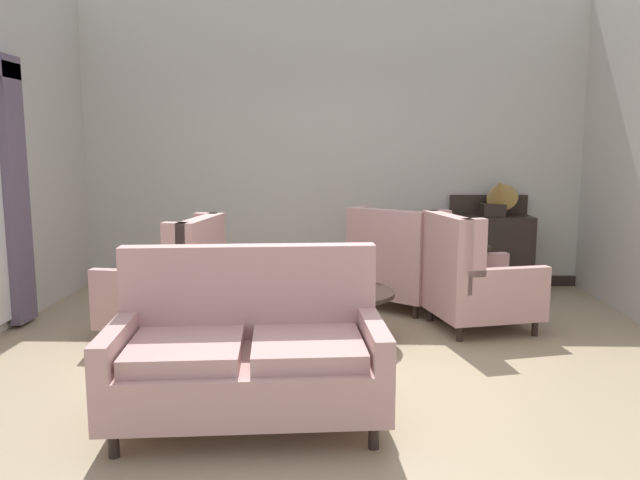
{
  "coord_description": "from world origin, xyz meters",
  "views": [
    {
      "loc": [
        0.08,
        -4.45,
        1.63
      ],
      "look_at": [
        -0.06,
        0.5,
        0.88
      ],
      "focal_mm": 34.57,
      "sensor_mm": 36.0,
      "label": 1
    }
  ],
  "objects_px": {
    "settee": "(248,354)",
    "armchair_far_left": "(171,287)",
    "gramophone": "(499,194)",
    "coffee_table": "(344,300)",
    "armchair_beside_settee": "(472,282)",
    "side_table": "(458,274)",
    "sideboard": "(490,248)",
    "armchair_back_corner": "(400,266)",
    "porcelain_vase": "(350,275)"
  },
  "relations": [
    {
      "from": "coffee_table",
      "to": "armchair_far_left",
      "type": "relative_size",
      "value": 0.82
    },
    {
      "from": "coffee_table",
      "to": "side_table",
      "type": "xyz_separation_m",
      "value": [
        1.09,
        0.74,
        0.08
      ]
    },
    {
      "from": "side_table",
      "to": "sideboard",
      "type": "relative_size",
      "value": 0.66
    },
    {
      "from": "coffee_table",
      "to": "armchair_beside_settee",
      "type": "height_order",
      "value": "armchair_beside_settee"
    },
    {
      "from": "settee",
      "to": "armchair_far_left",
      "type": "bearing_deg",
      "value": 113.18
    },
    {
      "from": "armchair_far_left",
      "to": "armchair_back_corner",
      "type": "bearing_deg",
      "value": 124.75
    },
    {
      "from": "armchair_beside_settee",
      "to": "porcelain_vase",
      "type": "bearing_deg",
      "value": 95.62
    },
    {
      "from": "gramophone",
      "to": "sideboard",
      "type": "bearing_deg",
      "value": 118.51
    },
    {
      "from": "settee",
      "to": "armchair_back_corner",
      "type": "distance_m",
      "value": 2.94
    },
    {
      "from": "porcelain_vase",
      "to": "coffee_table",
      "type": "bearing_deg",
      "value": 179.44
    },
    {
      "from": "coffee_table",
      "to": "armchair_back_corner",
      "type": "xyz_separation_m",
      "value": [
        0.59,
        1.17,
        0.07
      ]
    },
    {
      "from": "porcelain_vase",
      "to": "settee",
      "type": "bearing_deg",
      "value": -112.54
    },
    {
      "from": "settee",
      "to": "armchair_far_left",
      "type": "distance_m",
      "value": 1.88
    },
    {
      "from": "porcelain_vase",
      "to": "gramophone",
      "type": "relative_size",
      "value": 0.59
    },
    {
      "from": "side_table",
      "to": "settee",
      "type": "bearing_deg",
      "value": -126.41
    },
    {
      "from": "armchair_back_corner",
      "to": "coffee_table",
      "type": "bearing_deg",
      "value": 100.4
    },
    {
      "from": "armchair_far_left",
      "to": "gramophone",
      "type": "relative_size",
      "value": 1.86
    },
    {
      "from": "sideboard",
      "to": "armchair_beside_settee",
      "type": "bearing_deg",
      "value": -109.15
    },
    {
      "from": "armchair_far_left",
      "to": "gramophone",
      "type": "xyz_separation_m",
      "value": [
        3.22,
        1.73,
        0.68
      ]
    },
    {
      "from": "armchair_back_corner",
      "to": "sideboard",
      "type": "height_order",
      "value": "sideboard"
    },
    {
      "from": "armchair_back_corner",
      "to": "side_table",
      "type": "relative_size",
      "value": 1.72
    },
    {
      "from": "coffee_table",
      "to": "side_table",
      "type": "distance_m",
      "value": 1.31
    },
    {
      "from": "settee",
      "to": "armchair_beside_settee",
      "type": "distance_m",
      "value": 2.6
    },
    {
      "from": "coffee_table",
      "to": "sideboard",
      "type": "bearing_deg",
      "value": 49.01
    },
    {
      "from": "armchair_back_corner",
      "to": "porcelain_vase",
      "type": "bearing_deg",
      "value": 102.39
    },
    {
      "from": "side_table",
      "to": "porcelain_vase",
      "type": "bearing_deg",
      "value": -144.62
    },
    {
      "from": "settee",
      "to": "gramophone",
      "type": "height_order",
      "value": "gramophone"
    },
    {
      "from": "sideboard",
      "to": "side_table",
      "type": "bearing_deg",
      "value": -116.42
    },
    {
      "from": "armchair_back_corner",
      "to": "sideboard",
      "type": "distance_m",
      "value": 1.34
    },
    {
      "from": "armchair_back_corner",
      "to": "gramophone",
      "type": "relative_size",
      "value": 2.21
    },
    {
      "from": "armchair_back_corner",
      "to": "armchair_far_left",
      "type": "bearing_deg",
      "value": 63.93
    },
    {
      "from": "settee",
      "to": "side_table",
      "type": "distance_m",
      "value": 2.82
    },
    {
      "from": "side_table",
      "to": "sideboard",
      "type": "bearing_deg",
      "value": 63.58
    },
    {
      "from": "settee",
      "to": "armchair_back_corner",
      "type": "height_order",
      "value": "armchair_back_corner"
    },
    {
      "from": "settee",
      "to": "sideboard",
      "type": "bearing_deg",
      "value": 51.18
    },
    {
      "from": "side_table",
      "to": "sideboard",
      "type": "xyz_separation_m",
      "value": [
        0.6,
        1.2,
        0.05
      ]
    },
    {
      "from": "gramophone",
      "to": "settee",
      "type": "bearing_deg",
      "value": -124.47
    },
    {
      "from": "armchair_back_corner",
      "to": "gramophone",
      "type": "xyz_separation_m",
      "value": [
        1.15,
        0.68,
        0.69
      ]
    },
    {
      "from": "armchair_far_left",
      "to": "side_table",
      "type": "xyz_separation_m",
      "value": [
        2.58,
        0.62,
        0.0
      ]
    },
    {
      "from": "armchair_far_left",
      "to": "gramophone",
      "type": "bearing_deg",
      "value": 126.14
    },
    {
      "from": "armchair_back_corner",
      "to": "gramophone",
      "type": "bearing_deg",
      "value": -112.26
    },
    {
      "from": "porcelain_vase",
      "to": "side_table",
      "type": "relative_size",
      "value": 0.46
    },
    {
      "from": "gramophone",
      "to": "coffee_table",
      "type": "bearing_deg",
      "value": -133.2
    },
    {
      "from": "porcelain_vase",
      "to": "armchair_back_corner",
      "type": "distance_m",
      "value": 1.29
    },
    {
      "from": "armchair_far_left",
      "to": "side_table",
      "type": "height_order",
      "value": "armchair_far_left"
    },
    {
      "from": "armchair_far_left",
      "to": "gramophone",
      "type": "distance_m",
      "value": 3.72
    },
    {
      "from": "coffee_table",
      "to": "settee",
      "type": "bearing_deg",
      "value": -110.94
    },
    {
      "from": "armchair_back_corner",
      "to": "side_table",
      "type": "height_order",
      "value": "armchair_back_corner"
    },
    {
      "from": "armchair_far_left",
      "to": "armchair_back_corner",
      "type": "distance_m",
      "value": 2.33
    },
    {
      "from": "armchair_beside_settee",
      "to": "side_table",
      "type": "distance_m",
      "value": 0.34
    }
  ]
}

